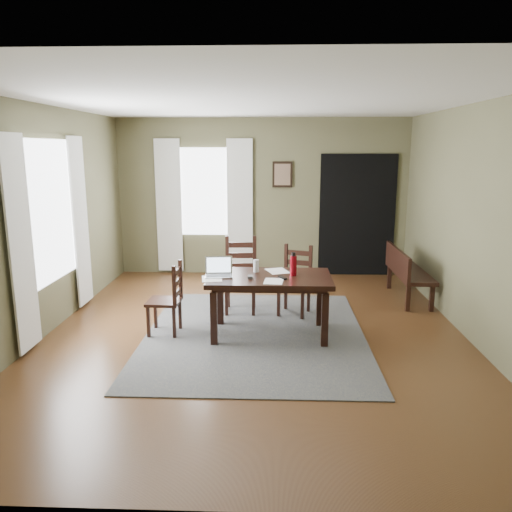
{
  "coord_description": "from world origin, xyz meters",
  "views": [
    {
      "loc": [
        0.23,
        -5.66,
        2.2
      ],
      "look_at": [
        0.0,
        0.3,
        0.9
      ],
      "focal_mm": 35.0,
      "sensor_mm": 36.0,
      "label": 1
    }
  ],
  "objects_px": {
    "chair_end": "(168,299)",
    "laptop": "(219,271)",
    "dining_table": "(270,283)",
    "water_bottle": "(293,265)",
    "chair_back_right": "(295,281)",
    "bench": "(405,269)",
    "chair_back_left": "(241,276)"
  },
  "relations": [
    {
      "from": "chair_back_right",
      "to": "bench",
      "type": "distance_m",
      "value": 1.8
    },
    {
      "from": "dining_table",
      "to": "water_bottle",
      "type": "distance_m",
      "value": 0.35
    },
    {
      "from": "chair_back_left",
      "to": "chair_back_right",
      "type": "bearing_deg",
      "value": -8.7
    },
    {
      "from": "water_bottle",
      "to": "chair_back_left",
      "type": "bearing_deg",
      "value": 127.89
    },
    {
      "from": "chair_back_left",
      "to": "chair_back_right",
      "type": "xyz_separation_m",
      "value": [
        0.74,
        -0.09,
        -0.04
      ]
    },
    {
      "from": "dining_table",
      "to": "bench",
      "type": "height_order",
      "value": "bench"
    },
    {
      "from": "dining_table",
      "to": "chair_back_right",
      "type": "height_order",
      "value": "chair_back_right"
    },
    {
      "from": "chair_back_left",
      "to": "water_bottle",
      "type": "relative_size",
      "value": 3.69
    },
    {
      "from": "bench",
      "to": "laptop",
      "type": "bearing_deg",
      "value": 120.98
    },
    {
      "from": "bench",
      "to": "laptop",
      "type": "xyz_separation_m",
      "value": [
        -2.58,
        -1.55,
        0.34
      ]
    },
    {
      "from": "dining_table",
      "to": "water_bottle",
      "type": "xyz_separation_m",
      "value": [
        0.27,
        0.03,
        0.21
      ]
    },
    {
      "from": "chair_back_left",
      "to": "bench",
      "type": "distance_m",
      "value": 2.47
    },
    {
      "from": "chair_end",
      "to": "chair_back_left",
      "type": "xyz_separation_m",
      "value": [
        0.81,
        0.9,
        0.07
      ]
    },
    {
      "from": "laptop",
      "to": "water_bottle",
      "type": "bearing_deg",
      "value": -4.11
    },
    {
      "from": "dining_table",
      "to": "bench",
      "type": "relative_size",
      "value": 1.08
    },
    {
      "from": "chair_end",
      "to": "chair_back_right",
      "type": "height_order",
      "value": "chair_back_right"
    },
    {
      "from": "chair_end",
      "to": "laptop",
      "type": "height_order",
      "value": "laptop"
    },
    {
      "from": "dining_table",
      "to": "chair_end",
      "type": "height_order",
      "value": "chair_end"
    },
    {
      "from": "chair_back_left",
      "to": "chair_back_right",
      "type": "relative_size",
      "value": 1.1
    },
    {
      "from": "chair_back_right",
      "to": "bench",
      "type": "bearing_deg",
      "value": 42.04
    },
    {
      "from": "chair_back_left",
      "to": "bench",
      "type": "height_order",
      "value": "chair_back_left"
    },
    {
      "from": "chair_end",
      "to": "water_bottle",
      "type": "relative_size",
      "value": 3.18
    },
    {
      "from": "chair_back_left",
      "to": "bench",
      "type": "xyz_separation_m",
      "value": [
        2.38,
        0.64,
        -0.05
      ]
    },
    {
      "from": "chair_back_right",
      "to": "bench",
      "type": "height_order",
      "value": "chair_back_right"
    },
    {
      "from": "chair_end",
      "to": "laptop",
      "type": "relative_size",
      "value": 2.51
    },
    {
      "from": "dining_table",
      "to": "water_bottle",
      "type": "bearing_deg",
      "value": 6.23
    },
    {
      "from": "chair_back_right",
      "to": "water_bottle",
      "type": "xyz_separation_m",
      "value": [
        -0.06,
        -0.78,
        0.4
      ]
    },
    {
      "from": "chair_back_left",
      "to": "water_bottle",
      "type": "xyz_separation_m",
      "value": [
        0.68,
        -0.87,
        0.36
      ]
    },
    {
      "from": "chair_end",
      "to": "chair_back_right",
      "type": "distance_m",
      "value": 1.75
    },
    {
      "from": "bench",
      "to": "water_bottle",
      "type": "xyz_separation_m",
      "value": [
        -1.71,
        -1.51,
        0.41
      ]
    },
    {
      "from": "laptop",
      "to": "bench",
      "type": "bearing_deg",
      "value": 24.45
    },
    {
      "from": "bench",
      "to": "water_bottle",
      "type": "relative_size",
      "value": 4.88
    }
  ]
}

